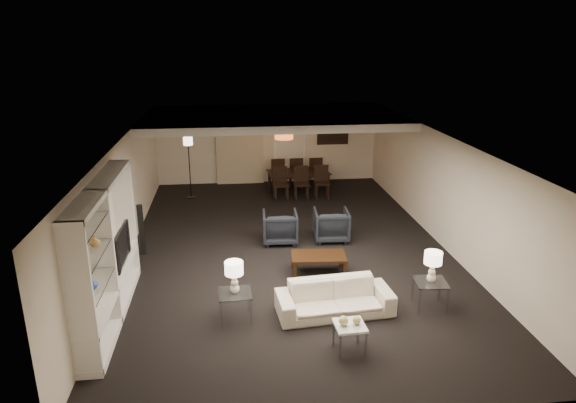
% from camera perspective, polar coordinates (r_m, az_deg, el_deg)
% --- Properties ---
extents(floor, '(11.00, 11.00, 0.00)m').
position_cam_1_polar(floor, '(11.65, -0.00, -5.15)').
color(floor, black).
rests_on(floor, ground).
extents(ceiling, '(7.00, 11.00, 0.02)m').
position_cam_1_polar(ceiling, '(10.91, -0.00, 7.00)').
color(ceiling, silver).
rests_on(ceiling, ground).
extents(wall_back, '(7.00, 0.02, 2.50)m').
position_cam_1_polar(wall_back, '(16.52, -2.26, 6.42)').
color(wall_back, beige).
rests_on(wall_back, ground).
extents(wall_front, '(7.00, 0.02, 2.50)m').
position_cam_1_polar(wall_front, '(6.26, 6.14, -14.44)').
color(wall_front, beige).
rests_on(wall_front, ground).
extents(wall_left, '(0.02, 11.00, 2.50)m').
position_cam_1_polar(wall_left, '(11.37, -17.80, 0.07)').
color(wall_left, beige).
rests_on(wall_left, ground).
extents(wall_right, '(0.02, 11.00, 2.50)m').
position_cam_1_polar(wall_right, '(12.12, 16.67, 1.28)').
color(wall_right, beige).
rests_on(wall_right, ground).
extents(ceiling_soffit, '(7.00, 4.00, 0.20)m').
position_cam_1_polar(ceiling_soffit, '(14.35, -1.67, 9.30)').
color(ceiling_soffit, silver).
rests_on(ceiling_soffit, ceiling).
extents(curtains, '(1.50, 0.12, 2.40)m').
position_cam_1_polar(curtains, '(16.41, -5.39, 6.09)').
color(curtains, beige).
rests_on(curtains, wall_back).
extents(door, '(0.90, 0.05, 2.10)m').
position_cam_1_polar(door, '(16.60, 0.17, 5.78)').
color(door, silver).
rests_on(door, wall_back).
extents(painting, '(0.95, 0.04, 0.65)m').
position_cam_1_polar(painting, '(16.72, 4.99, 7.55)').
color(painting, '#142D38').
rests_on(painting, wall_back).
extents(media_unit, '(0.38, 3.40, 2.35)m').
position_cam_1_polar(media_unit, '(8.97, -19.50, -5.48)').
color(media_unit, white).
rests_on(media_unit, wall_left).
extents(pendant_light, '(0.52, 0.52, 0.24)m').
position_cam_1_polar(pendant_light, '(14.47, -0.46, 7.44)').
color(pendant_light, '#D8591E').
rests_on(pendant_light, ceiling_soffit).
extents(sofa, '(2.03, 0.93, 0.58)m').
position_cam_1_polar(sofa, '(8.99, 5.21, -10.67)').
color(sofa, beige).
rests_on(sofa, floor).
extents(coffee_table, '(1.13, 0.72, 0.39)m').
position_cam_1_polar(coffee_table, '(10.43, 3.39, -6.93)').
color(coffee_table, black).
rests_on(coffee_table, floor).
extents(armchair_left, '(0.83, 0.85, 0.74)m').
position_cam_1_polar(armchair_left, '(11.83, -0.89, -2.85)').
color(armchair_left, black).
rests_on(armchair_left, floor).
extents(armchair_right, '(0.84, 0.86, 0.74)m').
position_cam_1_polar(armchair_right, '(12.01, 4.82, -2.60)').
color(armchair_right, black).
rests_on(armchair_right, floor).
extents(side_table_left, '(0.57, 0.57, 0.51)m').
position_cam_1_polar(side_table_left, '(8.84, -5.88, -11.49)').
color(side_table_left, white).
rests_on(side_table_left, floor).
extents(side_table_right, '(0.60, 0.60, 0.51)m').
position_cam_1_polar(side_table_right, '(9.48, 15.47, -9.94)').
color(side_table_right, silver).
rests_on(side_table_right, floor).
extents(table_lamp_left, '(0.34, 0.34, 0.56)m').
position_cam_1_polar(table_lamp_left, '(8.59, -5.99, -8.39)').
color(table_lamp_left, white).
rests_on(table_lamp_left, side_table_left).
extents(table_lamp_right, '(0.34, 0.34, 0.56)m').
position_cam_1_polar(table_lamp_right, '(9.24, 15.74, -7.01)').
color(table_lamp_right, white).
rests_on(table_lamp_right, side_table_right).
extents(marble_table, '(0.47, 0.47, 0.45)m').
position_cam_1_polar(marble_table, '(8.10, 6.83, -14.77)').
color(marble_table, white).
rests_on(marble_table, floor).
extents(gold_gourd_a, '(0.14, 0.14, 0.14)m').
position_cam_1_polar(gold_gourd_a, '(7.92, 6.19, -13.02)').
color(gold_gourd_a, '#EBDA7C').
rests_on(gold_gourd_a, marble_table).
extents(gold_gourd_b, '(0.13, 0.13, 0.13)m').
position_cam_1_polar(gold_gourd_b, '(7.97, 7.62, -12.95)').
color(gold_gourd_b, tan).
rests_on(gold_gourd_b, marble_table).
extents(television, '(1.07, 0.14, 0.62)m').
position_cam_1_polar(television, '(9.52, -18.55, -4.76)').
color(television, black).
rests_on(television, media_unit).
extents(vase_blue, '(0.16, 0.16, 0.17)m').
position_cam_1_polar(vase_blue, '(8.09, -20.96, -8.52)').
color(vase_blue, '#234398').
rests_on(vase_blue, media_unit).
extents(vase_amber, '(0.16, 0.16, 0.17)m').
position_cam_1_polar(vase_amber, '(8.25, -20.70, -4.15)').
color(vase_amber, '#C28840').
rests_on(vase_amber, media_unit).
extents(floor_speaker, '(0.15, 0.15, 1.13)m').
position_cam_1_polar(floor_speaker, '(11.58, -15.98, -3.04)').
color(floor_speaker, black).
rests_on(floor_speaker, floor).
extents(dining_table, '(1.91, 1.18, 0.64)m').
position_cam_1_polar(dining_table, '(15.56, 1.18, 2.16)').
color(dining_table, black).
rests_on(dining_table, floor).
extents(chair_nl, '(0.46, 0.46, 0.95)m').
position_cam_1_polar(chair_nl, '(14.83, -0.77, 1.98)').
color(chair_nl, black).
rests_on(chair_nl, floor).
extents(chair_nm, '(0.46, 0.46, 0.95)m').
position_cam_1_polar(chair_nm, '(14.90, 1.52, 2.05)').
color(chair_nm, black).
rests_on(chair_nm, floor).
extents(chair_nr, '(0.46, 0.46, 0.95)m').
position_cam_1_polar(chair_nr, '(15.00, 3.79, 2.12)').
color(chair_nr, black).
rests_on(chair_nr, floor).
extents(chair_fl, '(0.49, 0.49, 0.95)m').
position_cam_1_polar(chair_fl, '(16.07, -1.26, 3.26)').
color(chair_fl, black).
rests_on(chair_fl, floor).
extents(chair_fm, '(0.45, 0.45, 0.95)m').
position_cam_1_polar(chair_fm, '(16.14, 0.86, 3.33)').
color(chair_fm, black).
rests_on(chair_fm, floor).
extents(chair_fr, '(0.46, 0.46, 0.95)m').
position_cam_1_polar(chair_fr, '(16.23, 2.97, 3.39)').
color(chair_fr, black).
rests_on(chair_fr, floor).
extents(floor_lamp, '(0.30, 0.30, 1.82)m').
position_cam_1_polar(floor_lamp, '(15.16, -10.88, 3.71)').
color(floor_lamp, black).
rests_on(floor_lamp, floor).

